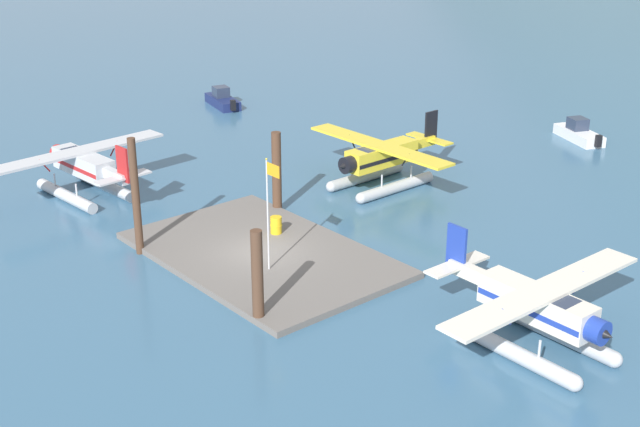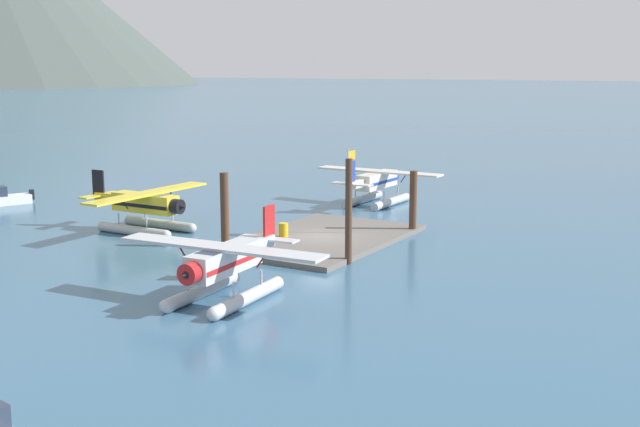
{
  "view_description": "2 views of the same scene",
  "coord_description": "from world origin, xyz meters",
  "px_view_note": "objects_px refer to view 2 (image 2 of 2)",
  "views": [
    {
      "loc": [
        30.64,
        -22.44,
        17.38
      ],
      "look_at": [
        -0.16,
        3.78,
        1.24
      ],
      "focal_mm": 48.52,
      "sensor_mm": 36.0,
      "label": 1
    },
    {
      "loc": [
        -41.53,
        -24.29,
        10.7
      ],
      "look_at": [
        -0.5,
        -0.22,
        1.84
      ],
      "focal_mm": 44.32,
      "sensor_mm": 36.0,
      "label": 2
    }
  ],
  "objects_px": {
    "fuel_drum": "(283,230)",
    "seaplane_silver_port_aft": "(224,268)",
    "flagpole": "(349,180)",
    "seaplane_cream_stbd_fwd": "(377,185)",
    "seaplane_yellow_bow_left": "(146,208)",
    "boat_white_open_north": "(0,199)"
  },
  "relations": [
    {
      "from": "fuel_drum",
      "to": "seaplane_silver_port_aft",
      "type": "bearing_deg",
      "value": -159.36
    },
    {
      "from": "seaplane_silver_port_aft",
      "to": "flagpole",
      "type": "bearing_deg",
      "value": 6.22
    },
    {
      "from": "seaplane_silver_port_aft",
      "to": "seaplane_cream_stbd_fwd",
      "type": "relative_size",
      "value": 1.01
    },
    {
      "from": "seaplane_yellow_bow_left",
      "to": "seaplane_cream_stbd_fwd",
      "type": "distance_m",
      "value": 19.08
    },
    {
      "from": "seaplane_cream_stbd_fwd",
      "to": "flagpole",
      "type": "bearing_deg",
      "value": -161.95
    },
    {
      "from": "boat_white_open_north",
      "to": "seaplane_yellow_bow_left",
      "type": "bearing_deg",
      "value": -96.52
    },
    {
      "from": "seaplane_yellow_bow_left",
      "to": "boat_white_open_north",
      "type": "bearing_deg",
      "value": 83.48
    },
    {
      "from": "fuel_drum",
      "to": "seaplane_cream_stbd_fwd",
      "type": "relative_size",
      "value": 0.08
    },
    {
      "from": "flagpole",
      "to": "seaplane_silver_port_aft",
      "type": "xyz_separation_m",
      "value": [
        -15.22,
        -1.66,
        -2.1
      ]
    },
    {
      "from": "seaplane_cream_stbd_fwd",
      "to": "boat_white_open_north",
      "type": "relative_size",
      "value": 2.27
    },
    {
      "from": "seaplane_cream_stbd_fwd",
      "to": "seaplane_silver_port_aft",
      "type": "bearing_deg",
      "value": -168.49
    },
    {
      "from": "seaplane_silver_port_aft",
      "to": "boat_white_open_north",
      "type": "xyz_separation_m",
      "value": [
        11.8,
        30.92,
        -1.09
      ]
    },
    {
      "from": "seaplane_yellow_bow_left",
      "to": "boat_white_open_north",
      "type": "relative_size",
      "value": 2.27
    },
    {
      "from": "seaplane_yellow_bow_left",
      "to": "boat_white_open_north",
      "type": "distance_m",
      "value": 17.19
    },
    {
      "from": "flagpole",
      "to": "seaplane_cream_stbd_fwd",
      "type": "distance_m",
      "value": 12.56
    },
    {
      "from": "seaplane_cream_stbd_fwd",
      "to": "boat_white_open_north",
      "type": "bearing_deg",
      "value": 120.87
    },
    {
      "from": "seaplane_silver_port_aft",
      "to": "boat_white_open_north",
      "type": "height_order",
      "value": "seaplane_silver_port_aft"
    },
    {
      "from": "flagpole",
      "to": "fuel_drum",
      "type": "bearing_deg",
      "value": 139.04
    },
    {
      "from": "flagpole",
      "to": "boat_white_open_north",
      "type": "distance_m",
      "value": 29.63
    },
    {
      "from": "fuel_drum",
      "to": "seaplane_yellow_bow_left",
      "type": "relative_size",
      "value": 0.08
    },
    {
      "from": "seaplane_yellow_bow_left",
      "to": "fuel_drum",
      "type": "bearing_deg",
      "value": -77.42
    },
    {
      "from": "seaplane_yellow_bow_left",
      "to": "seaplane_cream_stbd_fwd",
      "type": "bearing_deg",
      "value": -26.04
    }
  ]
}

